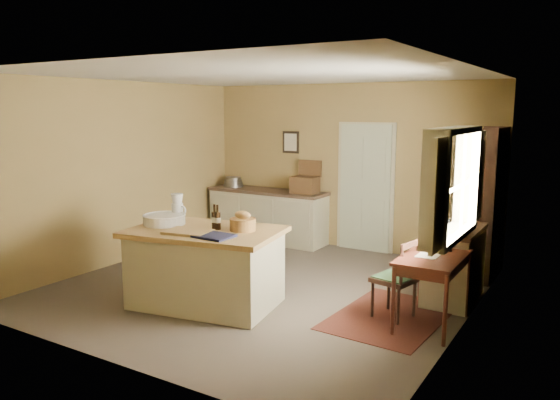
{
  "coord_description": "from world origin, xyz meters",
  "views": [
    {
      "loc": [
        3.71,
        -5.69,
        2.28
      ],
      "look_at": [
        0.17,
        0.12,
        1.15
      ],
      "focal_mm": 35.0,
      "sensor_mm": 36.0,
      "label": 1
    }
  ],
  "objects_px": {
    "desk_chair": "(394,279)",
    "right_cabinet": "(454,264)",
    "sideboard": "(268,214)",
    "shelving_unit": "(490,204)",
    "work_island": "(205,265)",
    "writing_desk": "(433,264)"
  },
  "relations": [
    {
      "from": "sideboard",
      "to": "desk_chair",
      "type": "relative_size",
      "value": 2.47
    },
    {
      "from": "right_cabinet",
      "to": "desk_chair",
      "type": "bearing_deg",
      "value": -115.31
    },
    {
      "from": "sideboard",
      "to": "shelving_unit",
      "type": "relative_size",
      "value": 1.05
    },
    {
      "from": "sideboard",
      "to": "shelving_unit",
      "type": "bearing_deg",
      "value": -3.1
    },
    {
      "from": "sideboard",
      "to": "writing_desk",
      "type": "xyz_separation_m",
      "value": [
        3.54,
        -2.32,
        0.19
      ]
    },
    {
      "from": "desk_chair",
      "to": "shelving_unit",
      "type": "bearing_deg",
      "value": 86.89
    },
    {
      "from": "desk_chair",
      "to": "shelving_unit",
      "type": "distance_m",
      "value": 2.26
    },
    {
      "from": "writing_desk",
      "to": "desk_chair",
      "type": "distance_m",
      "value": 0.49
    },
    {
      "from": "work_island",
      "to": "right_cabinet",
      "type": "height_order",
      "value": "work_island"
    },
    {
      "from": "writing_desk",
      "to": "desk_chair",
      "type": "xyz_separation_m",
      "value": [
        -0.42,
        0.01,
        -0.24
      ]
    },
    {
      "from": "desk_chair",
      "to": "work_island",
      "type": "bearing_deg",
      "value": -147.42
    },
    {
      "from": "writing_desk",
      "to": "shelving_unit",
      "type": "xyz_separation_m",
      "value": [
        0.15,
        2.12,
        0.35
      ]
    },
    {
      "from": "right_cabinet",
      "to": "shelving_unit",
      "type": "xyz_separation_m",
      "value": [
        0.15,
        1.22,
        0.56
      ]
    },
    {
      "from": "desk_chair",
      "to": "right_cabinet",
      "type": "relative_size",
      "value": 0.87
    },
    {
      "from": "writing_desk",
      "to": "desk_chair",
      "type": "bearing_deg",
      "value": 178.57
    },
    {
      "from": "desk_chair",
      "to": "right_cabinet",
      "type": "xyz_separation_m",
      "value": [
        0.42,
        0.89,
        0.02
      ]
    },
    {
      "from": "right_cabinet",
      "to": "shelving_unit",
      "type": "height_order",
      "value": "shelving_unit"
    },
    {
      "from": "desk_chair",
      "to": "shelving_unit",
      "type": "relative_size",
      "value": 0.42
    },
    {
      "from": "work_island",
      "to": "desk_chair",
      "type": "distance_m",
      "value": 2.17
    },
    {
      "from": "writing_desk",
      "to": "work_island",
      "type": "bearing_deg",
      "value": -163.1
    },
    {
      "from": "desk_chair",
      "to": "sideboard",
      "type": "bearing_deg",
      "value": 155.65
    },
    {
      "from": "work_island",
      "to": "sideboard",
      "type": "bearing_deg",
      "value": 99.23
    }
  ]
}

